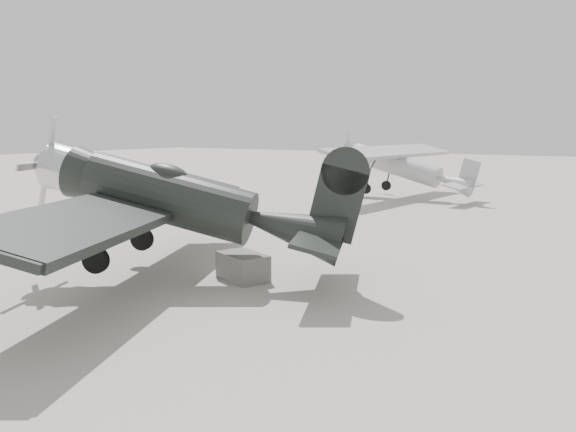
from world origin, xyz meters
name	(u,v)px	position (x,y,z in m)	size (l,w,h in m)	color
ground	(318,270)	(0.00, 0.00, 0.00)	(160.00, 160.00, 0.00)	#A59D92
lowwing_monoplane	(185,203)	(-2.60, -2.81, 2.15)	(9.35, 12.39, 4.07)	black
highwing_monoplane	(400,162)	(-4.34, 17.99, 2.19)	(8.82, 12.39, 3.50)	#A4A6A9
equipment_block	(243,267)	(-1.28, -2.00, 0.37)	(1.47, 0.92, 0.73)	#62615B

